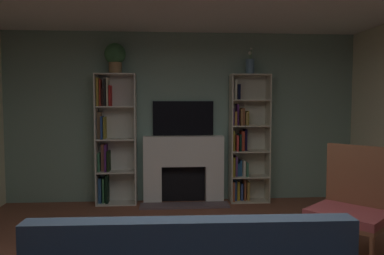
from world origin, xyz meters
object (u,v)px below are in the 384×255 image
at_px(fireplace, 184,167).
at_px(bookshelf_right, 244,143).
at_px(potted_plant, 115,56).
at_px(armchair, 353,204).
at_px(tv, 183,118).
at_px(bookshelf_left, 112,139).
at_px(vase_with_flowers, 250,66).

relative_size(fireplace, bookshelf_right, 0.67).
relative_size(fireplace, potted_plant, 2.94).
xyz_separation_m(bookshelf_right, armchair, (0.60, -2.36, -0.36)).
bearing_deg(potted_plant, tv, 6.51).
height_order(potted_plant, armchair, potted_plant).
distance_m(tv, bookshelf_left, 1.17).
bearing_deg(armchair, bookshelf_right, 104.24).
height_order(vase_with_flowers, armchair, vase_with_flowers).
height_order(bookshelf_left, armchair, bookshelf_left).
bearing_deg(fireplace, tv, 90.00).
distance_m(potted_plant, armchair, 3.91).
height_order(tv, potted_plant, potted_plant).
distance_m(tv, vase_with_flowers, 1.34).
bearing_deg(armchair, potted_plant, 138.43).
xyz_separation_m(fireplace, potted_plant, (-1.05, -0.02, 1.74)).
distance_m(fireplace, vase_with_flowers, 1.91).
bearing_deg(bookshelf_right, fireplace, -179.59).
relative_size(potted_plant, vase_with_flowers, 1.11).
height_order(fireplace, potted_plant, potted_plant).
bearing_deg(bookshelf_left, fireplace, -0.80).
distance_m(bookshelf_right, vase_with_flowers, 1.22).
xyz_separation_m(tv, bookshelf_right, (0.98, -0.09, -0.39)).
bearing_deg(armchair, fireplace, 123.81).
xyz_separation_m(bookshelf_left, bookshelf_right, (2.11, -0.01, -0.08)).
distance_m(bookshelf_left, armchair, 3.62).
bearing_deg(bookshelf_left, vase_with_flowers, -1.05).
xyz_separation_m(bookshelf_right, potted_plant, (-2.03, -0.03, 1.36)).
bearing_deg(tv, armchair, -57.23).
distance_m(bookshelf_right, armchair, 2.46).
height_order(tv, vase_with_flowers, vase_with_flowers).
distance_m(fireplace, armchair, 2.84).
distance_m(vase_with_flowers, armchair, 2.87).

